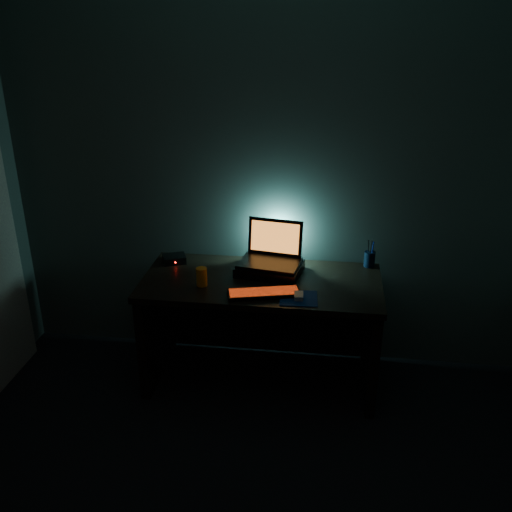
{
  "coord_description": "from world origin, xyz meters",
  "views": [
    {
      "loc": [
        0.39,
        -1.58,
        2.31
      ],
      "look_at": [
        -0.03,
        1.57,
        0.93
      ],
      "focal_mm": 40.0,
      "sensor_mm": 36.0,
      "label": 1
    }
  ],
  "objects": [
    {
      "name": "mousepad",
      "position": [
        0.25,
        1.4,
        0.75
      ],
      "size": [
        0.23,
        0.21,
        0.0
      ],
      "primitive_type": "cube",
      "rotation": [
        0.0,
        0.0,
        0.06
      ],
      "color": "navy",
      "rests_on": "desk"
    },
    {
      "name": "room",
      "position": [
        0.0,
        0.0,
        1.25
      ],
      "size": [
        3.5,
        4.0,
        2.5
      ],
      "color": "black",
      "rests_on": "ground"
    },
    {
      "name": "riser",
      "position": [
        0.04,
        1.74,
        0.78
      ],
      "size": [
        0.44,
        0.36,
        0.06
      ],
      "primitive_type": "cube",
      "rotation": [
        0.0,
        0.0,
        -0.16
      ],
      "color": "black",
      "rests_on": "desk"
    },
    {
      "name": "pen_cup",
      "position": [
        0.68,
        1.92,
        0.8
      ],
      "size": [
        0.09,
        0.09,
        0.1
      ],
      "primitive_type": "cylinder",
      "rotation": [
        0.0,
        0.0,
        0.38
      ],
      "color": "black",
      "rests_on": "desk"
    },
    {
      "name": "router",
      "position": [
        -0.61,
        1.81,
        0.77
      ],
      "size": [
        0.18,
        0.16,
        0.05
      ],
      "rotation": [
        0.0,
        0.0,
        0.39
      ],
      "color": "black",
      "rests_on": "desk"
    },
    {
      "name": "laptop",
      "position": [
        0.05,
        1.79,
        0.87
      ],
      "size": [
        0.42,
        0.34,
        0.26
      ],
      "rotation": [
        0.0,
        0.0,
        -0.16
      ],
      "color": "black",
      "rests_on": "riser"
    },
    {
      "name": "juice_glass",
      "position": [
        -0.35,
        1.5,
        0.81
      ],
      "size": [
        0.09,
        0.09,
        0.12
      ],
      "primitive_type": "cylinder",
      "rotation": [
        0.0,
        0.0,
        0.42
      ],
      "color": "orange",
      "rests_on": "desk"
    },
    {
      "name": "desk",
      "position": [
        0.0,
        1.67,
        0.49
      ],
      "size": [
        1.5,
        0.7,
        0.75
      ],
      "color": "black",
      "rests_on": "ground"
    },
    {
      "name": "keyboard",
      "position": [
        0.04,
        1.42,
        0.76
      ],
      "size": [
        0.45,
        0.24,
        0.03
      ],
      "rotation": [
        0.0,
        0.0,
        0.25
      ],
      "color": "black",
      "rests_on": "desk"
    },
    {
      "name": "mouse",
      "position": [
        0.25,
        1.4,
        0.77
      ],
      "size": [
        0.06,
        0.09,
        0.03
      ],
      "primitive_type": "cube",
      "rotation": [
        0.0,
        0.0,
        0.06
      ],
      "color": "gray",
      "rests_on": "mousepad"
    }
  ]
}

